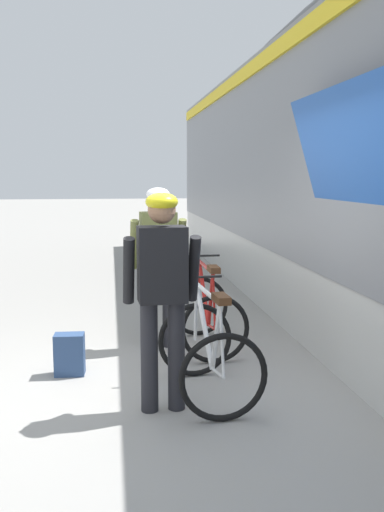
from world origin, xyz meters
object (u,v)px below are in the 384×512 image
Objects in this scene: cyclist_far_in_olive at (158,253)px; bicycle_near_white at (208,352)px; cyclist_near_in_dark at (162,283)px; backpack_on_platform at (70,354)px; bicycle_far_red at (206,313)px.

cyclist_far_in_olive reaches higher than bicycle_near_white.
bicycle_near_white is at bearing 27.02° from cyclist_near_in_dark.
backpack_on_platform is (-1.22, 0.73, -0.20)m from bicycle_near_white.
cyclist_near_in_dark reaches higher than bicycle_near_white.
cyclist_far_in_olive is at bearing 101.28° from bicycle_near_white.
bicycle_near_white is 1.43m from backpack_on_platform.
cyclist_near_in_dark reaches higher than backpack_on_platform.
cyclist_near_in_dark is 1.70m from cyclist_far_in_olive.
cyclist_near_in_dark is 1.50m from backpack_on_platform.
backpack_on_platform is (-1.43, -0.63, -0.20)m from bicycle_far_red.
cyclist_near_in_dark and cyclist_far_in_olive have the same top height.
backpack_on_platform is (-0.92, -0.76, -0.85)m from cyclist_far_in_olive.
bicycle_far_red reaches higher than backpack_on_platform.
bicycle_near_white is (0.41, 0.21, -0.65)m from cyclist_near_in_dark.
backpack_on_platform is at bearing -156.32° from bicycle_far_red.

